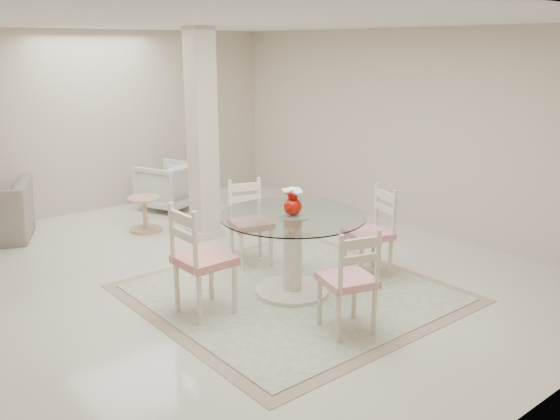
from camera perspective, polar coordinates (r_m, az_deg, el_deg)
ground at (r=6.74m, az=-4.79°, el=-5.96°), size 7.00×7.00×0.00m
room_shell at (r=6.30m, az=-5.17°, el=9.93°), size 6.02×7.02×2.71m
column at (r=7.72m, az=-7.49°, el=7.11°), size 0.30×0.30×2.70m
area_rug at (r=6.17m, az=1.19°, el=-7.95°), size 2.90×2.90×0.02m
dining_table at (r=6.01m, az=1.21°, el=-4.27°), size 1.46×1.46×0.84m
red_vase at (r=5.85m, az=1.25°, el=0.83°), size 0.21×0.20×0.28m
dining_chair_east at (r=6.51m, az=9.05°, el=-1.50°), size 0.55×0.55×1.10m
dining_chair_north at (r=6.83m, az=-3.04°, el=-0.59°), size 0.54×0.54×1.08m
dining_chair_west at (r=5.51m, az=-7.97°, el=-4.06°), size 0.49×0.49×1.20m
dining_chair_south at (r=5.16m, az=6.90°, el=-6.13°), size 0.54×0.54×1.08m
armchair_white at (r=9.36m, az=-10.69°, el=2.30°), size 1.01×1.02×0.73m
side_table at (r=8.33m, az=-12.85°, el=-0.49°), size 0.45×0.45×0.47m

